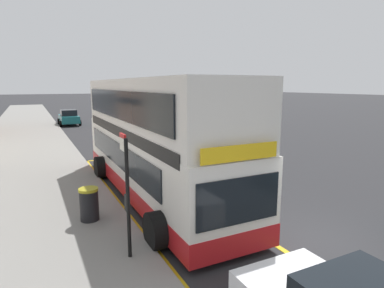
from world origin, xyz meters
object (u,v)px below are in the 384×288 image
(double_decker_bus, at_px, (152,142))
(parked_car_grey_kerbside, at_px, (150,125))
(parked_car_teal_far, at_px, (69,117))
(bus_stop_sign, at_px, (127,188))
(litter_bin, at_px, (89,204))

(double_decker_bus, distance_m, parked_car_grey_kerbside, 15.82)
(parked_car_grey_kerbside, height_order, parked_car_teal_far, same)
(double_decker_bus, distance_m, bus_stop_sign, 4.87)
(bus_stop_sign, height_order, parked_car_grey_kerbside, bus_stop_sign)
(bus_stop_sign, bearing_deg, parked_car_teal_far, 86.50)
(parked_car_grey_kerbside, bearing_deg, bus_stop_sign, -110.44)
(double_decker_bus, relative_size, parked_car_teal_far, 2.73)
(bus_stop_sign, relative_size, parked_car_teal_far, 0.70)
(double_decker_bus, bearing_deg, parked_car_teal_far, 90.93)
(bus_stop_sign, xyz_separation_m, litter_bin, (-0.49, 2.56, -1.20))
(double_decker_bus, bearing_deg, parked_car_grey_kerbside, 71.13)
(parked_car_grey_kerbside, distance_m, parked_car_teal_far, 11.48)
(double_decker_bus, bearing_deg, bus_stop_sign, -116.94)
(double_decker_bus, height_order, parked_car_grey_kerbside, double_decker_bus)
(double_decker_bus, relative_size, parked_car_grey_kerbside, 2.73)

